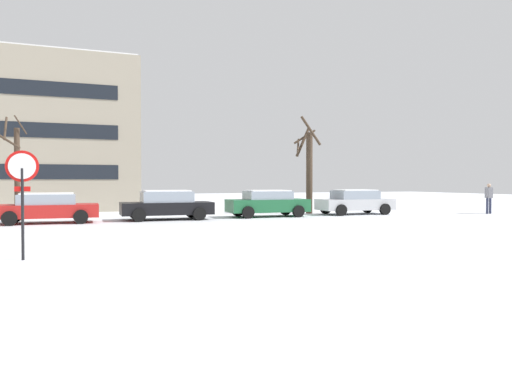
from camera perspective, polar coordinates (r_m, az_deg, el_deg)
name	(u,v)px	position (r m, az deg, el deg)	size (l,w,h in m)	color
ground_plane	(102,244)	(15.77, -17.41, -5.78)	(120.00, 120.00, 0.00)	white
road_surface	(95,233)	(19.09, -18.12, -4.56)	(80.00, 8.71, 0.00)	silver
stop_sign	(22,183)	(13.18, -25.39, 0.92)	(0.76, 0.10, 2.66)	black
parked_car_red	(47,208)	(24.39, -22.98, -1.68)	(4.51, 2.15, 1.38)	red
parked_car_black	(167,205)	(24.93, -10.28, -1.46)	(4.52, 2.26, 1.47)	black
parked_car_green	(268,203)	(26.60, 1.36, -1.28)	(4.41, 2.13, 1.44)	#1E6038
parked_car_silver	(355,202)	(29.14, 11.35, -1.10)	(4.40, 2.21, 1.43)	silver
pedestrian_crossing	(489,196)	(32.12, 25.31, -0.43)	(0.49, 0.45, 1.78)	#2D334C
tree_far_left	(16,169)	(26.08, -26.00, 2.36)	(1.69, 1.76, 5.02)	#423326
tree_far_right	(309,167)	(29.54, 6.09, 2.89)	(1.71, 1.76, 5.73)	#423326
building_far_left	(24,136)	(37.42, -25.23, 5.89)	(14.28, 10.25, 10.05)	#9E937F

